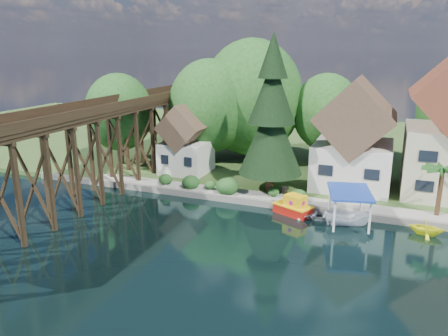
{
  "coord_description": "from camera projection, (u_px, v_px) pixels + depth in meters",
  "views": [
    {
      "loc": [
        10.14,
        -28.82,
        14.32
      ],
      "look_at": [
        -3.18,
        6.0,
        3.93
      ],
      "focal_mm": 35.0,
      "sensor_mm": 36.0,
      "label": 1
    }
  ],
  "objects": [
    {
      "name": "boat_white_a",
      "position": [
        317.0,
        213.0,
        37.74
      ],
      "size": [
        4.2,
        3.13,
        0.83
      ],
      "primitive_type": "imported",
      "rotation": [
        0.0,
        0.0,
        1.5
      ],
      "color": "silver",
      "rests_on": "ground"
    },
    {
      "name": "boat_yellow",
      "position": [
        427.0,
        226.0,
        34.29
      ],
      "size": [
        2.78,
        2.45,
        1.39
      ],
      "primitive_type": "imported",
      "rotation": [
        0.0,
        0.0,
        1.5
      ],
      "color": "#FCFE1C",
      "rests_on": "ground"
    },
    {
      "name": "house_left",
      "position": [
        354.0,
        141.0,
        43.87
      ],
      "size": [
        7.64,
        8.64,
        11.02
      ],
      "color": "silver",
      "rests_on": "bank"
    },
    {
      "name": "promenade",
      "position": [
        332.0,
        205.0,
        39.42
      ],
      "size": [
        50.0,
        2.6,
        0.06
      ],
      "primitive_type": "cube",
      "color": "gray",
      "rests_on": "bank"
    },
    {
      "name": "bg_trees",
      "position": [
        305.0,
        110.0,
        50.08
      ],
      "size": [
        49.9,
        13.3,
        10.57
      ],
      "color": "#382314",
      "rests_on": "bank"
    },
    {
      "name": "boat_canopy",
      "position": [
        348.0,
        211.0,
        35.77
      ],
      "size": [
        4.22,
        5.35,
        3.06
      ],
      "color": "white",
      "rests_on": "ground"
    },
    {
      "name": "conifer",
      "position": [
        272.0,
        118.0,
        41.38
      ],
      "size": [
        6.18,
        6.18,
        15.22
      ],
      "color": "#382314",
      "rests_on": "bank"
    },
    {
      "name": "bank",
      "position": [
        313.0,
        146.0,
        63.78
      ],
      "size": [
        140.0,
        52.0,
        0.5
      ],
      "primitive_type": "cube",
      "color": "#334D1F",
      "rests_on": "ground"
    },
    {
      "name": "shrubs",
      "position": [
        222.0,
        185.0,
        42.84
      ],
      "size": [
        15.76,
        2.47,
        1.7
      ],
      "color": "#1B4117",
      "rests_on": "bank"
    },
    {
      "name": "palm_tree",
      "position": [
        443.0,
        171.0,
        35.94
      ],
      "size": [
        4.11,
        4.11,
        4.52
      ],
      "color": "#382314",
      "rests_on": "bank"
    },
    {
      "name": "seawall",
      "position": [
        307.0,
        209.0,
        39.0
      ],
      "size": [
        60.0,
        0.4,
        0.62
      ],
      "primitive_type": "cube",
      "color": "slate",
      "rests_on": "ground"
    },
    {
      "name": "tugboat",
      "position": [
        294.0,
        207.0,
        38.48
      ],
      "size": [
        3.74,
        3.0,
        2.39
      ],
      "color": "#B8150C",
      "rests_on": "ground"
    },
    {
      "name": "shed",
      "position": [
        186.0,
        143.0,
        49.06
      ],
      "size": [
        5.09,
        5.4,
        7.85
      ],
      "color": "silver",
      "rests_on": "bank"
    },
    {
      "name": "trestle_bridge",
      "position": [
        97.0,
        143.0,
        41.98
      ],
      "size": [
        4.12,
        44.18,
        9.3
      ],
      "color": "black",
      "rests_on": "ground"
    },
    {
      "name": "ground",
      "position": [
        235.0,
        241.0,
        33.26
      ],
      "size": [
        140.0,
        140.0,
        0.0
      ],
      "primitive_type": "plane",
      "color": "black",
      "rests_on": "ground"
    }
  ]
}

